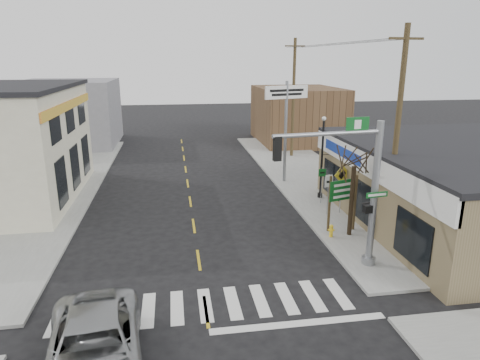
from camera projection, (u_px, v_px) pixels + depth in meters
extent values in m
plane|color=black|center=(206.00, 311.00, 14.91)|extent=(140.00, 140.00, 0.00)
cube|color=gray|center=(325.00, 189.00, 28.60)|extent=(6.00, 38.00, 0.13)
cube|color=gray|center=(40.00, 203.00, 25.88)|extent=(6.00, 38.00, 0.13)
cube|color=gold|center=(194.00, 226.00, 22.51)|extent=(0.12, 56.00, 0.01)
cube|color=silver|center=(205.00, 305.00, 15.29)|extent=(11.00, 2.20, 0.01)
cube|color=olive|center=(474.00, 188.00, 22.25)|extent=(12.00, 14.00, 4.00)
cube|color=brown|center=(297.00, 115.00, 44.44)|extent=(8.00, 10.00, 5.60)
cube|color=gray|center=(70.00, 113.00, 42.76)|extent=(9.00, 10.00, 6.40)
imported|color=#929597|center=(94.00, 349.00, 11.76)|extent=(3.27, 5.97, 1.58)
cylinder|color=gray|center=(374.00, 195.00, 17.29)|extent=(0.28, 0.28, 6.06)
cylinder|color=gray|center=(325.00, 133.00, 16.23)|extent=(4.44, 0.16, 0.16)
cube|color=black|center=(273.00, 146.00, 16.05)|extent=(0.28, 0.22, 0.91)
cube|color=#0E501B|center=(377.00, 195.00, 17.05)|extent=(0.96, 0.04, 0.22)
cube|color=#0E501B|center=(356.00, 124.00, 16.33)|extent=(0.96, 0.05, 0.56)
cube|color=black|center=(368.00, 209.00, 17.36)|extent=(0.32, 0.26, 0.32)
cube|color=#4C3D23|center=(329.00, 204.00, 21.13)|extent=(0.10, 0.10, 2.86)
cube|color=#4C3D23|center=(355.00, 203.00, 21.33)|extent=(0.10, 0.10, 2.86)
cube|color=#044516|center=(344.00, 190.00, 20.97)|extent=(1.64, 0.05, 1.02)
cylinder|color=yellow|center=(331.00, 232.00, 20.75)|extent=(0.18, 0.18, 0.50)
sphere|color=yellow|center=(331.00, 227.00, 20.68)|extent=(0.20, 0.20, 0.20)
cylinder|color=gray|center=(341.00, 191.00, 23.71)|extent=(0.06, 0.06, 2.54)
cube|color=gold|center=(342.00, 174.00, 23.41)|extent=(1.08, 0.03, 1.08)
cylinder|color=black|center=(322.00, 159.00, 26.04)|extent=(0.13, 0.13, 4.86)
sphere|color=silver|center=(324.00, 119.00, 25.36)|extent=(0.26, 0.26, 0.26)
cube|color=#13464F|center=(331.00, 144.00, 25.86)|extent=(0.02, 0.51, 1.31)
cylinder|color=gray|center=(285.00, 132.00, 29.30)|extent=(0.20, 0.20, 6.92)
cube|color=white|center=(287.00, 92.00, 28.56)|extent=(3.26, 0.18, 0.86)
cylinder|color=black|center=(351.00, 201.00, 20.61)|extent=(0.22, 0.22, 3.46)
ellipsoid|color=#183412|center=(427.00, 235.00, 19.94)|extent=(1.19, 1.19, 0.90)
ellipsoid|color=black|center=(400.00, 212.00, 22.95)|extent=(1.14, 1.14, 0.85)
cylinder|color=#463220|center=(396.00, 136.00, 19.59)|extent=(0.26, 0.26, 9.83)
cube|color=#463220|center=(406.00, 38.00, 18.42)|extent=(1.71, 0.11, 0.11)
cylinder|color=#3C2919|center=(293.00, 99.00, 36.76)|extent=(0.26, 0.26, 9.99)
cube|color=#3C2919|center=(295.00, 46.00, 35.57)|extent=(1.74, 0.11, 0.11)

